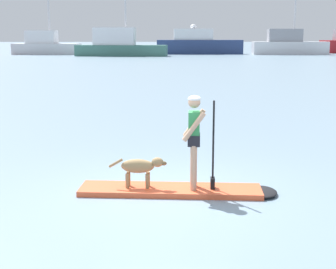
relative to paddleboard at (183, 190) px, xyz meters
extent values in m
plane|color=gray|center=(-0.23, 0.02, -0.05)|extent=(400.00, 400.00, 0.00)
cube|color=#E55933|center=(-0.23, 0.02, 0.00)|extent=(3.40, 1.10, 0.10)
ellipsoid|color=black|center=(1.43, -0.15, 0.00)|extent=(0.63, 0.77, 0.10)
cylinder|color=tan|center=(0.21, 0.11, 0.46)|extent=(0.12, 0.12, 0.83)
cylinder|color=tan|center=(0.18, -0.15, 0.46)|extent=(0.12, 0.12, 0.83)
cube|color=black|center=(0.19, -0.02, 0.96)|extent=(0.26, 0.38, 0.20)
cube|color=#338C4C|center=(0.19, -0.02, 1.18)|extent=(0.23, 0.36, 0.59)
sphere|color=tan|center=(0.19, -0.02, 1.64)|extent=(0.22, 0.22, 0.22)
ellipsoid|color=white|center=(0.19, -0.02, 1.70)|extent=(0.23, 0.23, 0.11)
cylinder|color=tan|center=(0.21, 0.17, 1.23)|extent=(0.43, 0.13, 0.54)
cylinder|color=tan|center=(0.17, -0.21, 1.23)|extent=(0.43, 0.13, 0.54)
cylinder|color=black|center=(0.54, -0.06, 0.86)|extent=(0.04, 0.04, 1.62)
cube|color=black|center=(0.54, -0.06, 0.15)|extent=(0.10, 0.19, 0.20)
ellipsoid|color=#997A51|center=(-0.83, 0.09, 0.45)|extent=(0.63, 0.28, 0.26)
ellipsoid|color=#997A51|center=(-0.46, 0.05, 0.53)|extent=(0.24, 0.18, 0.18)
ellipsoid|color=brown|center=(-0.36, 0.04, 0.51)|extent=(0.13, 0.09, 0.08)
cylinder|color=#997A51|center=(-1.23, 0.13, 0.50)|extent=(0.27, 0.08, 0.18)
cylinder|color=#997A51|center=(-0.64, 0.15, 0.18)|extent=(0.07, 0.07, 0.27)
cylinder|color=#997A51|center=(-0.65, -0.01, 0.18)|extent=(0.07, 0.07, 0.27)
cylinder|color=#997A51|center=(-1.00, 0.18, 0.18)|extent=(0.07, 0.07, 0.27)
cylinder|color=#997A51|center=(-1.02, 0.03, 0.18)|extent=(0.07, 0.07, 0.27)
cube|color=silver|center=(-15.20, 67.38, 0.75)|extent=(9.90, 4.39, 1.60)
cube|color=silver|center=(-15.92, 67.38, 2.49)|extent=(4.55, 3.03, 1.88)
cylinder|color=silver|center=(-14.72, 67.38, 5.48)|extent=(0.20, 0.20, 7.87)
cylinder|color=silver|center=(-15.92, 67.38, 2.75)|extent=(3.37, 0.44, 0.14)
cube|color=#3F7266|center=(-3.93, 61.02, 0.69)|extent=(12.67, 4.47, 1.49)
cube|color=silver|center=(-4.86, 61.02, 2.61)|extent=(5.82, 2.83, 2.35)
cylinder|color=silver|center=(-3.31, 61.02, 6.13)|extent=(0.20, 0.20, 9.38)
cylinder|color=silver|center=(-4.86, 61.02, 2.64)|extent=(4.32, 0.76, 0.14)
cube|color=navy|center=(7.51, 67.90, 1.00)|extent=(12.94, 2.96, 2.10)
cube|color=silver|center=(6.54, 67.90, 2.87)|extent=(5.85, 2.09, 1.64)
ellipsoid|color=white|center=(6.54, 67.90, 4.04)|extent=(0.90, 0.90, 0.60)
cube|color=silver|center=(20.58, 65.45, 0.89)|extent=(11.03, 3.81, 1.87)
cube|color=gray|center=(19.77, 65.45, 2.74)|extent=(5.03, 2.61, 1.84)
cylinder|color=silver|center=(21.13, 65.45, 6.66)|extent=(0.20, 0.20, 9.67)
cylinder|color=silver|center=(19.77, 65.45, 3.02)|extent=(3.79, 0.43, 0.14)
camera|label=1|loc=(-0.67, -8.90, 2.82)|focal=53.94mm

